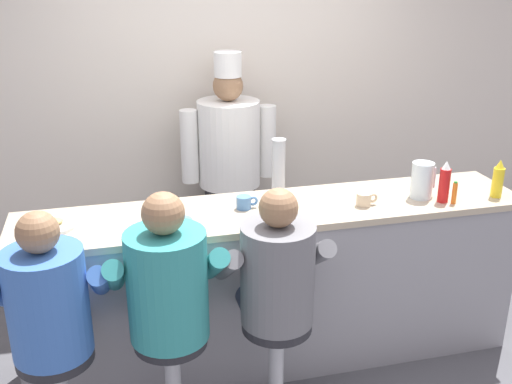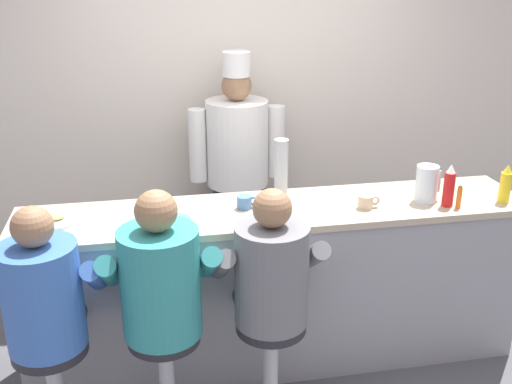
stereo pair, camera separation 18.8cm
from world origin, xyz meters
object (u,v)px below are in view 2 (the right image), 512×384
Objects in this scene: water_pitcher_clear at (427,184)px; breakfast_plate at (54,220)px; hot_sauce_bottle_orange at (459,197)px; coffee_mug_tan at (366,202)px; cook_in_whites_near at (237,163)px; cereal_bowl at (177,222)px; diner_seated_blue at (45,304)px; coffee_mug_blue at (245,202)px; ketchup_bottle_red at (449,187)px; mustard_bottle_yellow at (505,185)px; diner_seated_teal at (161,289)px; cup_stack_steel at (281,168)px; diner_seated_grey at (270,282)px.

water_pitcher_clear reaches higher than breakfast_plate.
hot_sauce_bottle_orange is 0.54m from coffee_mug_tan.
cereal_bowl is at bearing -114.28° from cook_in_whites_near.
hot_sauce_bottle_orange is at bearing 7.95° from diner_seated_blue.
water_pitcher_clear is at bearing -4.65° from coffee_mug_blue.
water_pitcher_clear is 0.40m from coffee_mug_tan.
coffee_mug_blue is at bearing 171.07° from ketchup_bottle_red.
cook_in_whites_near reaches higher than mustard_bottle_yellow.
cereal_bowl is at bearing -156.02° from coffee_mug_blue.
diner_seated_teal is 1.63m from cook_in_whites_near.
cup_stack_steel is 0.20× the size of cook_in_whites_near.
coffee_mug_tan is (-0.39, -0.04, -0.07)m from water_pitcher_clear.
diner_seated_teal reaches higher than diner_seated_grey.
ketchup_bottle_red is 0.19× the size of diner_seated_blue.
cook_in_whites_near reaches higher than ketchup_bottle_red.
diner_seated_teal is 0.55m from diner_seated_grey.
cook_in_whites_near reaches higher than cup_stack_steel.
diner_seated_grey is at bearing -164.92° from hot_sauce_bottle_orange.
hot_sauce_bottle_orange is 1.79m from diner_seated_teal.
breakfast_plate is 0.80m from diner_seated_teal.
ketchup_bottle_red is 1.00× the size of breakfast_plate.
mustard_bottle_yellow is 0.18× the size of diner_seated_blue.
coffee_mug_blue is at bearing -96.36° from cook_in_whites_near.
breakfast_plate is at bearing -179.87° from coffee_mug_blue.
cup_stack_steel reaches higher than ketchup_bottle_red.
hot_sauce_bottle_orange is (0.05, -0.04, -0.05)m from ketchup_bottle_red.
ketchup_bottle_red is 1.71× the size of cereal_bowl.
water_pitcher_clear is 2.22m from diner_seated_blue.
mustard_bottle_yellow is at bearing -15.62° from cup_stack_steel.
diner_seated_teal is at bearing -169.65° from hot_sauce_bottle_orange.
diner_seated_teal is (-1.60, -0.46, -0.28)m from water_pitcher_clear.
diner_seated_blue is (-1.07, -0.55, -0.23)m from coffee_mug_blue.
ketchup_bottle_red is 1.24m from diner_seated_grey.
cook_in_whites_near is (-1.43, 1.14, -0.15)m from mustard_bottle_yellow.
cup_stack_steel reaches higher than coffee_mug_blue.
diner_seated_blue is at bearing -166.62° from coffee_mug_tan.
ketchup_bottle_red is 0.14× the size of cook_in_whites_near.
water_pitcher_clear is 0.87m from cup_stack_steel.
cup_stack_steel is 0.26× the size of diner_seated_teal.
breakfast_plate is (-2.24, 0.18, -0.11)m from ketchup_bottle_red.
hot_sauce_bottle_orange is 1.63m from cook_in_whites_near.
diner_seated_grey is (-1.14, -0.36, -0.31)m from ketchup_bottle_red.
coffee_mug_blue is 1.22m from diner_seated_blue.
coffee_mug_blue is at bearing 23.98° from cereal_bowl.
coffee_mug_tan is (1.76, -0.12, 0.03)m from breakfast_plate.
water_pitcher_clear reaches higher than coffee_mug_blue.
diner_seated_blue reaches higher than hot_sauce_bottle_orange.
cook_in_whites_near is at bearing 141.37° from mustard_bottle_yellow.
mustard_bottle_yellow is 2.65m from diner_seated_blue.
ketchup_bottle_red is 0.08m from hot_sauce_bottle_orange.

